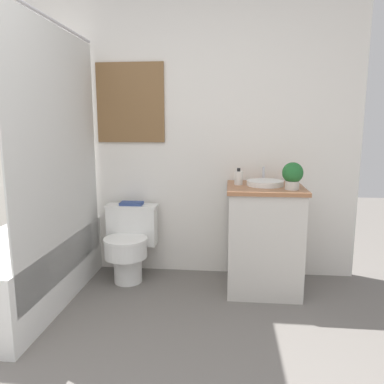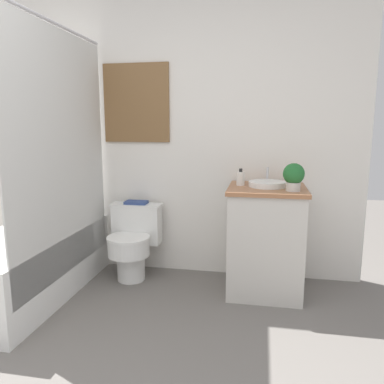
{
  "view_description": "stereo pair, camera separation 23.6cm",
  "coord_description": "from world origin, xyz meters",
  "px_view_note": "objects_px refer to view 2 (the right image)",
  "views": [
    {
      "loc": [
        0.64,
        -0.95,
        1.29
      ],
      "look_at": [
        0.36,
        1.79,
        0.8
      ],
      "focal_mm": 35.0,
      "sensor_mm": 36.0,
      "label": 1
    },
    {
      "loc": [
        0.88,
        -0.92,
        1.29
      ],
      "look_at": [
        0.36,
        1.79,
        0.8
      ],
      "focal_mm": 35.0,
      "sensor_mm": 36.0,
      "label": 2
    }
  ],
  "objects_px": {
    "toilet": "(133,241)",
    "soap_bottle": "(241,178)",
    "sink": "(267,184)",
    "book_on_tank": "(136,202)",
    "potted_plant": "(294,176)"
  },
  "relations": [
    {
      "from": "toilet",
      "to": "soap_bottle",
      "type": "bearing_deg",
      "value": -1.05
    },
    {
      "from": "sink",
      "to": "book_on_tank",
      "type": "xyz_separation_m",
      "value": [
        -1.11,
        0.15,
        -0.22
      ]
    },
    {
      "from": "toilet",
      "to": "sink",
      "type": "distance_m",
      "value": 1.23
    },
    {
      "from": "toilet",
      "to": "book_on_tank",
      "type": "relative_size",
      "value": 3.27
    },
    {
      "from": "toilet",
      "to": "potted_plant",
      "type": "relative_size",
      "value": 3.12
    },
    {
      "from": "soap_bottle",
      "to": "potted_plant",
      "type": "height_order",
      "value": "potted_plant"
    },
    {
      "from": "toilet",
      "to": "book_on_tank",
      "type": "bearing_deg",
      "value": 90.0
    },
    {
      "from": "sink",
      "to": "soap_bottle",
      "type": "height_order",
      "value": "soap_bottle"
    },
    {
      "from": "toilet",
      "to": "book_on_tank",
      "type": "xyz_separation_m",
      "value": [
        0.0,
        0.12,
        0.31
      ]
    },
    {
      "from": "toilet",
      "to": "book_on_tank",
      "type": "distance_m",
      "value": 0.33
    },
    {
      "from": "sink",
      "to": "potted_plant",
      "type": "bearing_deg",
      "value": -42.61
    },
    {
      "from": "book_on_tank",
      "to": "potted_plant",
      "type": "bearing_deg",
      "value": -13.92
    },
    {
      "from": "toilet",
      "to": "book_on_tank",
      "type": "height_order",
      "value": "book_on_tank"
    },
    {
      "from": "book_on_tank",
      "to": "toilet",
      "type": "bearing_deg",
      "value": -90.0
    },
    {
      "from": "soap_bottle",
      "to": "book_on_tank",
      "type": "xyz_separation_m",
      "value": [
        -0.9,
        0.13,
        -0.25
      ]
    }
  ]
}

